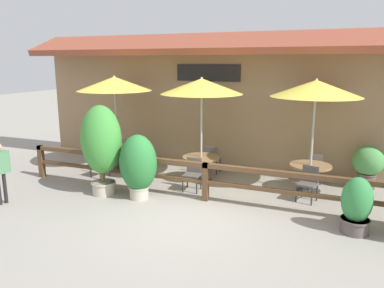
{
  "coord_description": "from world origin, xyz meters",
  "views": [
    {
      "loc": [
        2.94,
        -7.13,
        3.34
      ],
      "look_at": [
        -0.56,
        1.55,
        1.27
      ],
      "focal_mm": 35.0,
      "sensor_mm": 36.0,
      "label": 1
    }
  ],
  "objects_px": {
    "potted_plant_entrance_palm": "(101,143)",
    "potted_plant_small_flowering": "(368,164)",
    "dining_table_far": "(310,170)",
    "potted_plant_corner_fern": "(138,165)",
    "potted_plant_broad_leaf": "(356,206)",
    "dining_table_middle": "(201,161)",
    "chair_near_wallside": "(130,149)",
    "chair_far_wallside": "(314,166)",
    "patio_umbrella_far": "(316,89)",
    "patio_umbrella_near": "(114,84)",
    "chair_far_streetside": "(308,182)",
    "dining_table_near": "(117,152)",
    "chair_middle_wallside": "(212,158)",
    "chair_near_streetside": "(101,161)",
    "chair_middle_streetside": "(193,173)",
    "patio_umbrella_middle": "(202,86)"
  },
  "relations": [
    {
      "from": "chair_far_streetside",
      "to": "dining_table_far",
      "type": "bearing_deg",
      "value": 106.07
    },
    {
      "from": "chair_far_wallside",
      "to": "patio_umbrella_near",
      "type": "bearing_deg",
      "value": -1.87
    },
    {
      "from": "potted_plant_broad_leaf",
      "to": "patio_umbrella_middle",
      "type": "bearing_deg",
      "value": 153.77
    },
    {
      "from": "chair_far_streetside",
      "to": "potted_plant_small_flowering",
      "type": "distance_m",
      "value": 2.1
    },
    {
      "from": "potted_plant_entrance_palm",
      "to": "potted_plant_small_flowering",
      "type": "xyz_separation_m",
      "value": [
        6.29,
        3.04,
        -0.67
      ]
    },
    {
      "from": "patio_umbrella_far",
      "to": "chair_far_wallside",
      "type": "xyz_separation_m",
      "value": [
        0.04,
        0.74,
        -2.2
      ]
    },
    {
      "from": "potted_plant_broad_leaf",
      "to": "potted_plant_entrance_palm",
      "type": "height_order",
      "value": "potted_plant_entrance_palm"
    },
    {
      "from": "chair_far_wallside",
      "to": "potted_plant_entrance_palm",
      "type": "bearing_deg",
      "value": 20.39
    },
    {
      "from": "chair_far_wallside",
      "to": "potted_plant_entrance_palm",
      "type": "distance_m",
      "value": 5.81
    },
    {
      "from": "patio_umbrella_far",
      "to": "potted_plant_corner_fern",
      "type": "xyz_separation_m",
      "value": [
        -3.89,
        -2.15,
        -1.82
      ]
    },
    {
      "from": "potted_plant_broad_leaf",
      "to": "potted_plant_small_flowering",
      "type": "height_order",
      "value": "potted_plant_small_flowering"
    },
    {
      "from": "dining_table_near",
      "to": "dining_table_middle",
      "type": "height_order",
      "value": "same"
    },
    {
      "from": "dining_table_near",
      "to": "chair_far_streetside",
      "type": "bearing_deg",
      "value": -5.82
    },
    {
      "from": "chair_middle_wallside",
      "to": "potted_plant_entrance_palm",
      "type": "relative_size",
      "value": 0.37
    },
    {
      "from": "dining_table_far",
      "to": "potted_plant_corner_fern",
      "type": "bearing_deg",
      "value": -151.06
    },
    {
      "from": "patio_umbrella_near",
      "to": "chair_middle_wallside",
      "type": "relative_size",
      "value": 3.42
    },
    {
      "from": "dining_table_middle",
      "to": "potted_plant_corner_fern",
      "type": "height_order",
      "value": "potted_plant_corner_fern"
    },
    {
      "from": "patio_umbrella_near",
      "to": "chair_far_streetside",
      "type": "height_order",
      "value": "patio_umbrella_near"
    },
    {
      "from": "patio_umbrella_far",
      "to": "dining_table_far",
      "type": "distance_m",
      "value": 2.11
    },
    {
      "from": "dining_table_near",
      "to": "patio_umbrella_middle",
      "type": "relative_size",
      "value": 0.36
    },
    {
      "from": "chair_middle_wallside",
      "to": "chair_far_streetside",
      "type": "height_order",
      "value": "same"
    },
    {
      "from": "chair_near_streetside",
      "to": "chair_far_wallside",
      "type": "xyz_separation_m",
      "value": [
        5.88,
        1.7,
        0.0
      ]
    },
    {
      "from": "dining_table_far",
      "to": "potted_plant_entrance_palm",
      "type": "xyz_separation_m",
      "value": [
        -4.89,
        -2.21,
        0.77
      ]
    },
    {
      "from": "potted_plant_broad_leaf",
      "to": "chair_far_wallside",
      "type": "bearing_deg",
      "value": 108.87
    },
    {
      "from": "patio_umbrella_near",
      "to": "chair_far_wallside",
      "type": "bearing_deg",
      "value": 8.69
    },
    {
      "from": "patio_umbrella_near",
      "to": "patio_umbrella_middle",
      "type": "xyz_separation_m",
      "value": [
        2.86,
        -0.11,
        0.0
      ]
    },
    {
      "from": "chair_middle_streetside",
      "to": "chair_far_streetside",
      "type": "height_order",
      "value": "same"
    },
    {
      "from": "chair_near_streetside",
      "to": "dining_table_middle",
      "type": "xyz_separation_m",
      "value": [
        2.9,
        0.69,
        0.1
      ]
    },
    {
      "from": "patio_umbrella_far",
      "to": "chair_far_wallside",
      "type": "bearing_deg",
      "value": 86.79
    },
    {
      "from": "potted_plant_entrance_palm",
      "to": "potted_plant_small_flowering",
      "type": "relative_size",
      "value": 1.96
    },
    {
      "from": "chair_near_streetside",
      "to": "dining_table_near",
      "type": "bearing_deg",
      "value": 96.23
    },
    {
      "from": "chair_far_streetside",
      "to": "potted_plant_entrance_palm",
      "type": "height_order",
      "value": "potted_plant_entrance_palm"
    },
    {
      "from": "dining_table_near",
      "to": "chair_middle_wallside",
      "type": "bearing_deg",
      "value": 13.77
    },
    {
      "from": "dining_table_middle",
      "to": "chair_near_streetside",
      "type": "bearing_deg",
      "value": -166.56
    },
    {
      "from": "patio_umbrella_near",
      "to": "dining_table_far",
      "type": "distance_m",
      "value": 6.17
    },
    {
      "from": "patio_umbrella_middle",
      "to": "potted_plant_corner_fern",
      "type": "distance_m",
      "value": 2.79
    },
    {
      "from": "potted_plant_corner_fern",
      "to": "patio_umbrella_near",
      "type": "bearing_deg",
      "value": 133.76
    },
    {
      "from": "chair_near_streetside",
      "to": "chair_middle_wallside",
      "type": "bearing_deg",
      "value": 36.42
    },
    {
      "from": "chair_middle_streetside",
      "to": "patio_umbrella_far",
      "type": "distance_m",
      "value": 3.78
    },
    {
      "from": "patio_umbrella_near",
      "to": "potted_plant_entrance_palm",
      "type": "relative_size",
      "value": 1.27
    },
    {
      "from": "chair_near_wallside",
      "to": "chair_far_wallside",
      "type": "xyz_separation_m",
      "value": [
        5.88,
        0.09,
        0.0
      ]
    },
    {
      "from": "chair_near_streetside",
      "to": "chair_near_wallside",
      "type": "bearing_deg",
      "value": 99.05
    },
    {
      "from": "dining_table_near",
      "to": "dining_table_middle",
      "type": "xyz_separation_m",
      "value": [
        2.86,
        -0.11,
        0.0
      ]
    },
    {
      "from": "chair_near_wallside",
      "to": "potted_plant_broad_leaf",
      "type": "distance_m",
      "value": 7.48
    },
    {
      "from": "patio_umbrella_near",
      "to": "chair_near_wallside",
      "type": "distance_m",
      "value": 2.34
    },
    {
      "from": "chair_near_streetside",
      "to": "potted_plant_broad_leaf",
      "type": "xyz_separation_m",
      "value": [
        6.9,
        -1.28,
        0.08
      ]
    },
    {
      "from": "potted_plant_entrance_palm",
      "to": "dining_table_far",
      "type": "bearing_deg",
      "value": 24.37
    },
    {
      "from": "dining_table_near",
      "to": "chair_far_wallside",
      "type": "xyz_separation_m",
      "value": [
        5.84,
        0.89,
        -0.1
      ]
    },
    {
      "from": "chair_near_streetside",
      "to": "chair_near_wallside",
      "type": "relative_size",
      "value": 1.0
    },
    {
      "from": "chair_middle_streetside",
      "to": "potted_plant_broad_leaf",
      "type": "xyz_separation_m",
      "value": [
        3.93,
        -1.15,
        0.08
      ]
    }
  ]
}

